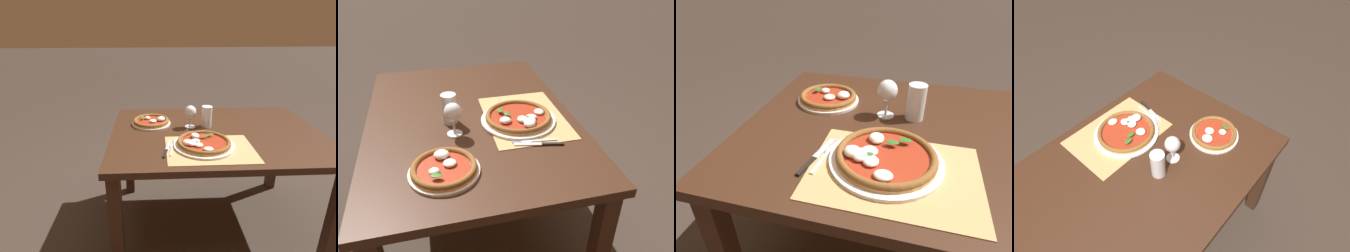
{
  "view_description": "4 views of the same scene",
  "coord_description": "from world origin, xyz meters",
  "views": [
    {
      "loc": [
        -0.41,
        -1.7,
        1.47
      ],
      "look_at": [
        -0.32,
        -0.06,
        0.81
      ],
      "focal_mm": 30.0,
      "sensor_mm": 36.0,
      "label": 1
    },
    {
      "loc": [
        -1.43,
        0.17,
        1.53
      ],
      "look_at": [
        -0.28,
        -0.12,
        0.82
      ],
      "focal_mm": 35.0,
      "sensor_mm": 36.0,
      "label": 2
    },
    {
      "loc": [
        -0.06,
        -0.93,
        1.29
      ],
      "look_at": [
        -0.27,
        -0.15,
        0.81
      ],
      "focal_mm": 30.0,
      "sensor_mm": 36.0,
      "label": 3
    },
    {
      "loc": [
        0.49,
        0.71,
        1.91
      ],
      "look_at": [
        -0.34,
        0.0,
        0.78
      ],
      "focal_mm": 30.0,
      "sensor_mm": 36.0,
      "label": 4
    }
  ],
  "objects": [
    {
      "name": "fork",
      "position": [
        -0.31,
        -0.24,
        0.75
      ],
      "size": [
        0.04,
        0.2,
        0.0
      ],
      "color": "#B7B7BC",
      "rests_on": "paper_placemat"
    },
    {
      "name": "paper_placemat",
      "position": [
        -0.09,
        -0.26,
        0.74
      ],
      "size": [
        0.51,
        0.37,
        0.0
      ],
      "primitive_type": "cube",
      "color": "tan",
      "rests_on": "dining_table"
    },
    {
      "name": "pizza_far",
      "position": [
        -0.43,
        0.16,
        0.76
      ],
      "size": [
        0.27,
        0.27,
        0.05
      ],
      "color": "silver",
      "rests_on": "dining_table"
    },
    {
      "name": "dining_table",
      "position": [
        0.0,
        0.0,
        0.65
      ],
      "size": [
        1.38,
        0.99,
        0.74
      ],
      "color": "#382114",
      "rests_on": "ground"
    },
    {
      "name": "knife",
      "position": [
        -0.34,
        -0.25,
        0.75
      ],
      "size": [
        0.06,
        0.21,
        0.01
      ],
      "color": "black",
      "rests_on": "paper_placemat"
    },
    {
      "name": "wine_glass",
      "position": [
        -0.16,
        0.09,
        0.85
      ],
      "size": [
        0.08,
        0.08,
        0.16
      ],
      "color": "silver",
      "rests_on": "dining_table"
    },
    {
      "name": "pizza_near",
      "position": [
        -0.13,
        -0.22,
        0.76
      ],
      "size": [
        0.36,
        0.36,
        0.05
      ],
      "color": "silver",
      "rests_on": "paper_placemat"
    },
    {
      "name": "pint_glass",
      "position": [
        -0.05,
        0.1,
        0.81
      ],
      "size": [
        0.07,
        0.07,
        0.15
      ],
      "color": "silver",
      "rests_on": "dining_table"
    },
    {
      "name": "ground_plane",
      "position": [
        0.0,
        0.0,
        0.0
      ],
      "size": [
        24.0,
        24.0,
        0.0
      ],
      "primitive_type": "plane",
      "color": "#382D26"
    }
  ]
}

